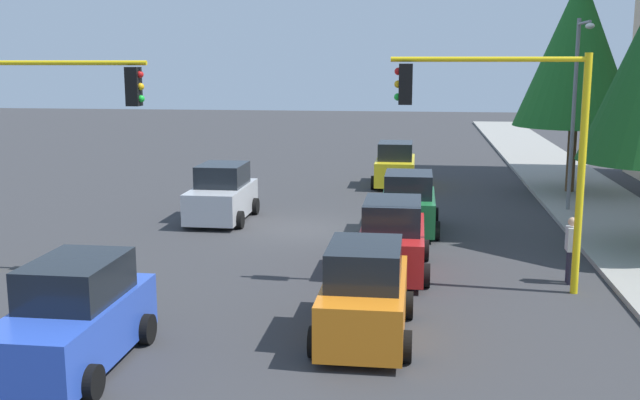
{
  "coord_description": "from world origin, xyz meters",
  "views": [
    {
      "loc": [
        24.05,
        3.7,
        5.52
      ],
      "look_at": [
        1.0,
        0.65,
        1.2
      ],
      "focal_mm": 42.12,
      "sensor_mm": 36.0,
      "label": 1
    }
  ],
  "objects": [
    {
      "name": "sidewalk_kerb",
      "position": [
        -5.0,
        10.5,
        0.07
      ],
      "size": [
        80.0,
        4.0,
        0.15
      ],
      "primitive_type": "cube",
      "color": "gray",
      "rests_on": "ground"
    },
    {
      "name": "lane_arrow_near",
      "position": [
        11.51,
        -3.0,
        0.01
      ],
      "size": [
        2.4,
        1.1,
        1.1
      ],
      "color": "silver",
      "rests_on": "ground"
    },
    {
      "name": "ground_plane",
      "position": [
        0.0,
        0.0,
        0.0
      ],
      "size": [
        120.0,
        120.0,
        0.0
      ],
      "primitive_type": "plane",
      "color": "#353538"
    },
    {
      "name": "car_orange",
      "position": [
        9.6,
        2.7,
        0.9
      ],
      "size": [
        3.89,
        1.93,
        1.98
      ],
      "color": "orange",
      "rests_on": "ground"
    },
    {
      "name": "traffic_signal_near_right",
      "position": [
        6.0,
        -5.69,
        3.98
      ],
      "size": [
        0.36,
        4.59,
        5.62
      ],
      "color": "yellow",
      "rests_on": "ground"
    },
    {
      "name": "car_silver",
      "position": [
        -1.11,
        -3.09,
        0.9
      ],
      "size": [
        3.86,
        2.06,
        1.98
      ],
      "color": "#B2B5BA",
      "rests_on": "ground"
    },
    {
      "name": "pedestrian_crossing",
      "position": [
        5.18,
        7.54,
        0.91
      ],
      "size": [
        0.4,
        0.24,
        1.7
      ],
      "color": "#262638",
      "rests_on": "ground"
    },
    {
      "name": "traffic_signal_near_left",
      "position": [
        6.0,
        5.7,
        4.04
      ],
      "size": [
        0.36,
        4.59,
        5.71
      ],
      "color": "yellow",
      "rests_on": "ground"
    },
    {
      "name": "car_red",
      "position": [
        4.77,
        3.07,
        0.9
      ],
      "size": [
        4.08,
        1.97,
        1.98
      ],
      "color": "red",
      "rests_on": "ground"
    },
    {
      "name": "car_green",
      "position": [
        -0.16,
        3.41,
        0.9
      ],
      "size": [
        3.64,
        2.02,
        1.98
      ],
      "color": "#1E7238",
      "rests_on": "ground"
    },
    {
      "name": "street_lamp_curbside",
      "position": [
        -3.61,
        9.2,
        4.35
      ],
      "size": [
        2.15,
        0.28,
        7.0
      ],
      "color": "slate",
      "rests_on": "ground"
    },
    {
      "name": "car_yellow",
      "position": [
        -9.36,
        2.68,
        0.9
      ],
      "size": [
        3.83,
        2.0,
        1.98
      ],
      "color": "yellow",
      "rests_on": "ground"
    },
    {
      "name": "car_blue",
      "position": [
        11.72,
        -2.43,
        0.9
      ],
      "size": [
        4.06,
        1.99,
        1.98
      ],
      "color": "blue",
      "rests_on": "ground"
    },
    {
      "name": "tree_roadside_mid",
      "position": [
        -8.0,
        10.0,
        5.95
      ],
      "size": [
        4.93,
        4.93,
        9.05
      ],
      "color": "brown",
      "rests_on": "ground"
    }
  ]
}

